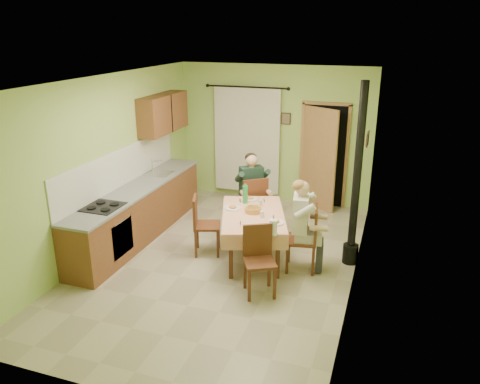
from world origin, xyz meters
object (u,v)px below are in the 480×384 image
(dining_table, at_px, (253,236))
(chair_right, at_px, (302,251))
(chair_left, at_px, (206,236))
(man_right, at_px, (303,215))
(man_far, at_px, (252,184))
(chair_far, at_px, (252,215))
(chair_near, at_px, (259,274))
(stove_flue, at_px, (355,201))

(dining_table, xyz_separation_m, chair_right, (0.81, -0.11, -0.09))
(chair_left, distance_m, man_right, 1.67)
(chair_right, distance_m, man_far, 1.74)
(chair_far, xyz_separation_m, man_far, (-0.01, 0.01, 0.59))
(man_far, bearing_deg, chair_far, -90.00)
(dining_table, relative_size, chair_right, 1.79)
(man_far, height_order, man_right, same)
(chair_near, height_order, chair_left, chair_left)
(dining_table, relative_size, chair_near, 1.86)
(dining_table, distance_m, chair_left, 0.77)
(dining_table, xyz_separation_m, chair_left, (-0.76, -0.08, -0.09))
(chair_far, bearing_deg, man_right, -81.71)
(dining_table, height_order, chair_far, chair_far)
(chair_left, bearing_deg, chair_near, 32.76)
(man_right, bearing_deg, man_far, 35.57)
(chair_far, distance_m, chair_right, 1.62)
(dining_table, relative_size, chair_far, 1.75)
(stove_flue, bearing_deg, man_far, 159.00)
(chair_left, height_order, man_right, man_right)
(chair_near, xyz_separation_m, chair_right, (0.41, 0.87, 0.00))
(man_right, xyz_separation_m, stove_flue, (0.69, 0.45, 0.15))
(man_far, bearing_deg, chair_left, -146.82)
(chair_right, distance_m, chair_left, 1.58)
(man_far, bearing_deg, man_right, -81.79)
(dining_table, bearing_deg, chair_left, 166.97)
(chair_right, distance_m, stove_flue, 1.10)
(chair_near, relative_size, man_far, 0.69)
(chair_left, distance_m, man_far, 1.33)
(chair_left, xyz_separation_m, stove_flue, (2.25, 0.42, 0.73))
(chair_right, bearing_deg, chair_left, 79.68)
(man_far, xyz_separation_m, man_right, (1.14, -1.16, 0.00))
(dining_table, height_order, man_far, man_far)
(chair_left, xyz_separation_m, man_far, (0.42, 1.12, 0.59))
(chair_near, xyz_separation_m, stove_flue, (1.09, 1.31, 0.73))
(dining_table, bearing_deg, man_right, -27.40)
(man_right, height_order, stove_flue, stove_flue)
(stove_flue, bearing_deg, man_right, -147.03)
(chair_near, relative_size, chair_right, 0.96)
(man_far, distance_m, stove_flue, 1.98)
(chair_far, bearing_deg, man_far, 90.00)
(chair_left, bearing_deg, stove_flue, 80.94)
(chair_right, xyz_separation_m, man_far, (-1.16, 1.15, 0.59))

